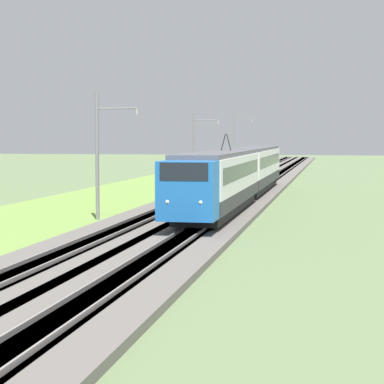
{
  "coord_description": "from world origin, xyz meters",
  "views": [
    {
      "loc": [
        -3.51,
        -10.72,
        4.98
      ],
      "look_at": [
        32.38,
        -3.8,
        2.27
      ],
      "focal_mm": 70.0,
      "sensor_mm": 36.0,
      "label": 1
    }
  ],
  "objects_px": {
    "passenger_train": "(239,172)",
    "catenary_mast_distant": "(235,142)",
    "catenary_mast_mid": "(98,155)",
    "catenary_mast_far": "(194,148)"
  },
  "relations": [
    {
      "from": "passenger_train",
      "to": "catenary_mast_mid",
      "type": "height_order",
      "value": "catenary_mast_mid"
    },
    {
      "from": "passenger_train",
      "to": "catenary_mast_far",
      "type": "relative_size",
      "value": 5.35
    },
    {
      "from": "catenary_mast_mid",
      "to": "catenary_mast_far",
      "type": "relative_size",
      "value": 1.0
    },
    {
      "from": "catenary_mast_mid",
      "to": "catenary_mast_far",
      "type": "bearing_deg",
      "value": -0.0
    },
    {
      "from": "passenger_train",
      "to": "catenary_mast_distant",
      "type": "distance_m",
      "value": 48.35
    },
    {
      "from": "passenger_train",
      "to": "catenary_mast_far",
      "type": "height_order",
      "value": "catenary_mast_far"
    },
    {
      "from": "passenger_train",
      "to": "catenary_mast_mid",
      "type": "relative_size",
      "value": 5.35
    },
    {
      "from": "catenary_mast_mid",
      "to": "catenary_mast_distant",
      "type": "bearing_deg",
      "value": 0.01
    },
    {
      "from": "passenger_train",
      "to": "catenary_mast_far",
      "type": "bearing_deg",
      "value": -159.31
    },
    {
      "from": "passenger_train",
      "to": "catenary_mast_distant",
      "type": "xyz_separation_m",
      "value": [
        47.85,
        6.7,
        1.83
      ]
    }
  ]
}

